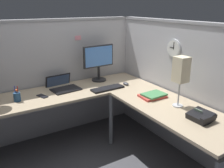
# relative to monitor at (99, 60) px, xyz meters

# --- Properties ---
(ground_plane) EXTENTS (6.80, 6.80, 0.00)m
(ground_plane) POSITION_rel_monitor_xyz_m (-0.25, -0.64, -1.02)
(ground_plane) COLOR #47474C
(cubicle_wall_back) EXTENTS (2.57, 0.12, 1.58)m
(cubicle_wall_back) POSITION_rel_monitor_xyz_m (-0.62, 0.23, -0.23)
(cubicle_wall_back) COLOR #B2B2B7
(cubicle_wall_back) RESTS_ON ground
(cubicle_wall_right) EXTENTS (0.12, 2.37, 1.58)m
(cubicle_wall_right) POSITION_rel_monitor_xyz_m (0.62, -0.90, -0.23)
(cubicle_wall_right) COLOR #B2B2B7
(cubicle_wall_right) RESTS_ON ground
(desk) EXTENTS (2.35, 2.15, 0.73)m
(desk) POSITION_rel_monitor_xyz_m (-0.40, -0.69, -0.39)
(desk) COLOR tan
(desk) RESTS_ON ground
(monitor) EXTENTS (0.46, 0.20, 0.50)m
(monitor) POSITION_rel_monitor_xyz_m (0.00, 0.00, 0.00)
(monitor) COLOR #232326
(monitor) RESTS_ON desk
(laptop) EXTENTS (0.38, 0.41, 0.22)m
(laptop) POSITION_rel_monitor_xyz_m (-0.55, -0.04, -0.27)
(laptop) COLOR black
(laptop) RESTS_ON desk
(keyboard) EXTENTS (0.43, 0.15, 0.02)m
(keyboard) POSITION_rel_monitor_xyz_m (-0.08, -0.38, -0.28)
(keyboard) COLOR black
(keyboard) RESTS_ON desk
(computer_mouse) EXTENTS (0.06, 0.10, 0.03)m
(computer_mouse) POSITION_rel_monitor_xyz_m (0.21, -0.36, -0.28)
(computer_mouse) COLOR #38383D
(computer_mouse) RESTS_ON desk
(pen_cup) EXTENTS (0.08, 0.08, 0.18)m
(pen_cup) POSITION_rel_monitor_xyz_m (-1.13, -0.20, -0.24)
(pen_cup) COLOR navy
(pen_cup) RESTS_ON desk
(cell_phone) EXTENTS (0.11, 0.16, 0.01)m
(cell_phone) POSITION_rel_monitor_xyz_m (-0.86, -0.20, -0.29)
(cell_phone) COLOR black
(cell_phone) RESTS_ON desk
(office_phone) EXTENTS (0.19, 0.21, 0.11)m
(office_phone) POSITION_rel_monitor_xyz_m (0.23, -1.56, -0.26)
(office_phone) COLOR black
(office_phone) RESTS_ON desk
(book_stack) EXTENTS (0.30, 0.23, 0.04)m
(book_stack) POSITION_rel_monitor_xyz_m (0.23, -0.89, -0.27)
(book_stack) COLOR #BF3F38
(book_stack) RESTS_ON desk
(desk_lamp_paper) EXTENTS (0.13, 0.13, 0.53)m
(desk_lamp_paper) POSITION_rel_monitor_xyz_m (0.29, -1.21, 0.09)
(desk_lamp_paper) COLOR #B7BABF
(desk_lamp_paper) RESTS_ON desk
(wall_clock) EXTENTS (0.04, 0.22, 0.22)m
(wall_clock) POSITION_rel_monitor_xyz_m (0.56, -0.83, 0.24)
(wall_clock) COLOR #B7BABF
(pinned_note_leftmost) EXTENTS (0.06, 0.00, 0.09)m
(pinned_note_leftmost) POSITION_rel_monitor_xyz_m (-0.02, 0.18, 0.07)
(pinned_note_leftmost) COLOR #EAD84C
(pinned_note_middle) EXTENTS (0.09, 0.00, 0.06)m
(pinned_note_middle) POSITION_rel_monitor_xyz_m (-0.21, 0.18, 0.30)
(pinned_note_middle) COLOR pink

